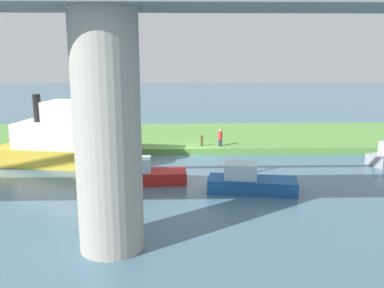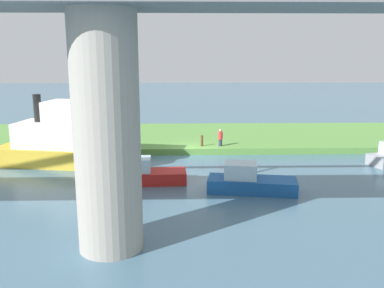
{
  "view_description": "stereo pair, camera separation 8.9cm",
  "coord_description": "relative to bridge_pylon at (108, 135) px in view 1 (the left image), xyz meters",
  "views": [
    {
      "loc": [
        1.1,
        31.71,
        7.89
      ],
      "look_at": [
        0.3,
        5.0,
        2.0
      ],
      "focal_mm": 38.96,
      "sensor_mm": 36.0,
      "label": 1
    },
    {
      "loc": [
        1.01,
        31.71,
        7.89
      ],
      "look_at": [
        0.3,
        5.0,
        2.0
      ],
      "focal_mm": 38.96,
      "sensor_mm": 36.0,
      "label": 2
    }
  ],
  "objects": [
    {
      "name": "houseboat_blue",
      "position": [
        -6.81,
        -6.89,
        -4.14
      ],
      "size": [
        5.3,
        2.61,
        1.69
      ],
      "color": "#195199",
      "rests_on": "ground"
    },
    {
      "name": "mooring_post",
      "position": [
        -4.56,
        -16.68,
        -3.8
      ],
      "size": [
        0.2,
        0.2,
        0.89
      ],
      "primitive_type": "cylinder",
      "color": "brown",
      "rests_on": "grassy_bank"
    },
    {
      "name": "motorboat_white",
      "position": [
        -0.63,
        -8.7,
        -4.17
      ],
      "size": [
        4.87,
        1.91,
        1.6
      ],
      "color": "red",
      "rests_on": "ground"
    },
    {
      "name": "grassy_bank",
      "position": [
        -3.91,
        -21.69,
        -4.49
      ],
      "size": [
        80.0,
        12.0,
        0.5
      ],
      "primitive_type": "cube",
      "color": "#5B9342",
      "rests_on": "ground"
    },
    {
      "name": "bridge_pylon",
      "position": [
        0.0,
        0.0,
        0.0
      ],
      "size": [
        2.61,
        2.61,
        9.48
      ],
      "primitive_type": "cylinder",
      "color": "#9E998E",
      "rests_on": "ground"
    },
    {
      "name": "riverboat_paddlewheel",
      "position": [
        5.0,
        -13.17,
        -2.88
      ],
      "size": [
        10.25,
        5.0,
        5.02
      ],
      "color": "gold",
      "rests_on": "ground"
    },
    {
      "name": "person_on_bank",
      "position": [
        -6.06,
        -16.72,
        -3.54
      ],
      "size": [
        0.41,
        0.41,
        1.39
      ],
      "color": "#2D334C",
      "rests_on": "grassy_bank"
    },
    {
      "name": "ground_plane",
      "position": [
        -3.91,
        -15.69,
        -4.74
      ],
      "size": [
        160.0,
        160.0,
        0.0
      ],
      "primitive_type": "plane",
      "color": "#476B7F"
    }
  ]
}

